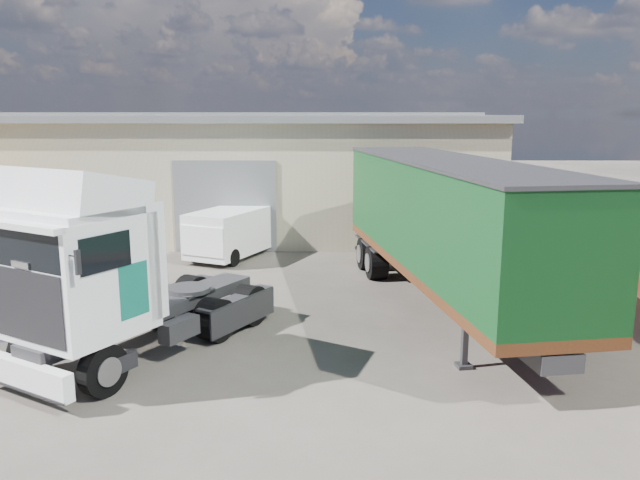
{
  "coord_description": "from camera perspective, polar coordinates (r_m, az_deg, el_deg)",
  "views": [
    {
      "loc": [
        2.2,
        -14.04,
        5.34
      ],
      "look_at": [
        1.85,
        3.0,
        1.89
      ],
      "focal_mm": 35.0,
      "sensor_mm": 36.0,
      "label": 1
    }
  ],
  "objects": [
    {
      "name": "tractor_unit",
      "position": [
        13.98,
        -18.74,
        -3.7
      ],
      "size": [
        5.25,
        6.76,
        4.36
      ],
      "rotation": [
        0.0,
        0.0,
        -0.51
      ],
      "color": "black",
      "rests_on": "ground"
    },
    {
      "name": "warehouse",
      "position": [
        31.25,
        -14.12,
        6.18
      ],
      "size": [
        30.6,
        12.6,
        5.42
      ],
      "color": "#BFB793",
      "rests_on": "ground"
    },
    {
      "name": "brick_boundary_wall",
      "position": [
        22.46,
        25.6,
        -0.19
      ],
      "size": [
        0.35,
        26.0,
        2.5
      ],
      "primitive_type": "cube",
      "color": "maroon",
      "rests_on": "ground"
    },
    {
      "name": "box_trailer",
      "position": [
        17.31,
        11.35,
        1.9
      ],
      "size": [
        4.75,
        12.81,
        4.17
      ],
      "rotation": [
        0.0,
        0.0,
        0.17
      ],
      "color": "#2D2D30",
      "rests_on": "ground"
    },
    {
      "name": "ground",
      "position": [
        15.18,
        -7.34,
        -9.26
      ],
      "size": [
        120.0,
        120.0,
        0.0
      ],
      "primitive_type": "plane",
      "color": "black",
      "rests_on": "ground"
    },
    {
      "name": "panel_van",
      "position": [
        23.88,
        -7.94,
        0.72
      ],
      "size": [
        3.44,
        4.83,
        1.83
      ],
      "rotation": [
        0.0,
        0.0,
        -0.41
      ],
      "color": "black",
      "rests_on": "ground"
    }
  ]
}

